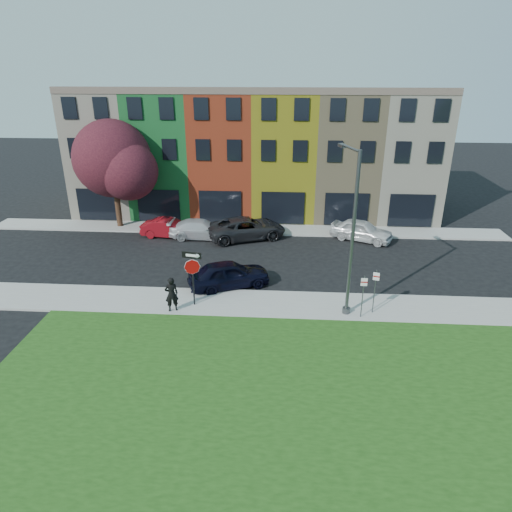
# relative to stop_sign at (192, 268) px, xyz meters

# --- Properties ---
(ground) EXTENTS (120.00, 120.00, 0.00)m
(ground) POSITION_rel_stop_sign_xyz_m (4.55, -2.60, -2.29)
(ground) COLOR black
(ground) RESTS_ON ground
(sidewalk_near) EXTENTS (40.00, 3.00, 0.12)m
(sidewalk_near) POSITION_rel_stop_sign_xyz_m (6.55, 0.40, -2.23)
(sidewalk_near) COLOR #989790
(sidewalk_near) RESTS_ON ground
(sidewalk_far) EXTENTS (40.00, 2.40, 0.12)m
(sidewalk_far) POSITION_rel_stop_sign_xyz_m (1.55, 12.40, -2.23)
(sidewalk_far) COLOR #989790
(sidewalk_far) RESTS_ON ground
(grass_park) EXTENTS (40.00, 16.00, 0.10)m
(grass_park) POSITION_rel_stop_sign_xyz_m (12.55, -8.60, -2.24)
(grass_park) COLOR #1E4313
(grass_park) RESTS_ON ground
(rowhouse_block) EXTENTS (30.00, 10.12, 10.00)m
(rowhouse_block) POSITION_rel_stop_sign_xyz_m (2.05, 18.58, 2.69)
(rowhouse_block) COLOR beige
(rowhouse_block) RESTS_ON ground
(stop_sign) EXTENTS (1.04, 0.21, 3.05)m
(stop_sign) POSITION_rel_stop_sign_xyz_m (0.00, 0.00, 0.00)
(stop_sign) COLOR black
(stop_sign) RESTS_ON sidewalk_near
(man) EXTENTS (1.02, 0.95, 1.91)m
(man) POSITION_rel_stop_sign_xyz_m (-1.02, -0.70, -1.22)
(man) COLOR black
(man) RESTS_ON sidewalk_near
(sedan_near) EXTENTS (5.21, 6.04, 1.60)m
(sedan_near) POSITION_rel_stop_sign_xyz_m (1.58, 2.48, -1.49)
(sedan_near) COLOR black
(sedan_near) RESTS_ON ground
(parked_car_red) EXTENTS (2.33, 4.49, 1.38)m
(parked_car_red) POSITION_rel_stop_sign_xyz_m (-3.90, 10.46, -1.60)
(parked_car_red) COLOR maroon
(parked_car_red) RESTS_ON ground
(parked_car_silver) EXTENTS (2.15, 4.89, 1.40)m
(parked_car_silver) POSITION_rel_stop_sign_xyz_m (-1.46, 10.37, -1.60)
(parked_car_silver) COLOR silver
(parked_car_silver) RESTS_ON ground
(parked_car_dark) EXTENTS (6.56, 7.58, 1.61)m
(parked_car_dark) POSITION_rel_stop_sign_xyz_m (1.92, 10.53, -1.49)
(parked_car_dark) COLOR black
(parked_car_dark) RESTS_ON ground
(parked_car_white) EXTENTS (5.23, 5.88, 1.53)m
(parked_car_white) POSITION_rel_stop_sign_xyz_m (10.40, 10.72, -1.53)
(parked_car_white) COLOR silver
(parked_car_white) RESTS_ON ground
(street_lamp) EXTENTS (0.98, 2.52, 8.40)m
(street_lamp) POSITION_rel_stop_sign_xyz_m (8.00, -0.15, 2.06)
(street_lamp) COLOR #4A4C4F
(street_lamp) RESTS_ON sidewalk_near
(parking_sign_a) EXTENTS (0.31, 0.14, 2.43)m
(parking_sign_a) POSITION_rel_stop_sign_xyz_m (9.42, -0.23, -0.68)
(parking_sign_a) COLOR #4A4C4F
(parking_sign_a) RESTS_ON sidewalk_near
(parking_sign_b) EXTENTS (0.32, 0.08, 2.31)m
(parking_sign_b) POSITION_rel_stop_sign_xyz_m (8.75, -0.71, -0.74)
(parking_sign_b) COLOR #4A4C4F
(parking_sign_b) RESTS_ON sidewalk_near
(tree_purple) EXTENTS (7.00, 6.12, 8.26)m
(tree_purple) POSITION_rel_stop_sign_xyz_m (-8.29, 12.48, 3.01)
(tree_purple) COLOR black
(tree_purple) RESTS_ON sidewalk_far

